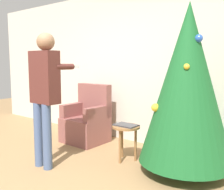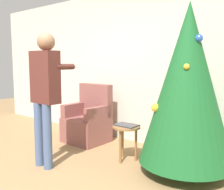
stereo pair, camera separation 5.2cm
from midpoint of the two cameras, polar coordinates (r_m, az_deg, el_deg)
name	(u,v)px [view 1 (the left image)]	position (r m, az deg, el deg)	size (l,w,h in m)	color
ground_plane	(25,184)	(3.40, -18.77, -17.94)	(14.00, 14.00, 0.00)	#99754C
wall_back	(133,66)	(4.67, 4.34, 6.25)	(8.00, 0.06, 2.70)	beige
christmas_tree	(187,84)	(3.37, 15.61, 2.34)	(1.17, 1.17, 2.15)	brown
armchair	(87,122)	(4.75, -5.79, -5.79)	(0.71, 0.64, 1.03)	brown
person_standing	(45,87)	(3.60, -14.84, 1.69)	(0.44, 0.57, 1.81)	#475B84
side_stool	(126,132)	(3.81, 2.66, -7.98)	(0.40, 0.40, 0.51)	olive
laptop	(126,125)	(3.79, 2.67, -6.56)	(0.33, 0.22, 0.02)	#38383D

